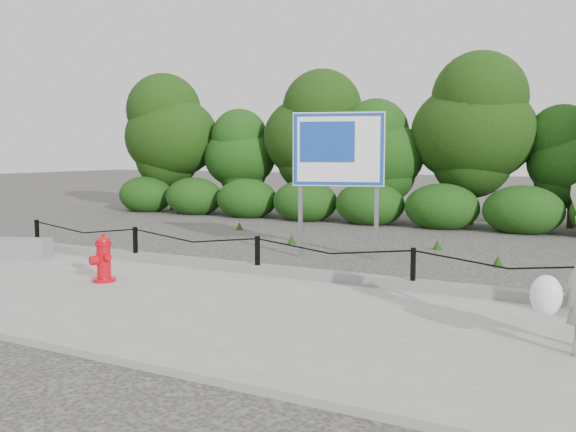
{
  "coord_description": "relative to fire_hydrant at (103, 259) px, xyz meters",
  "views": [
    {
      "loc": [
        4.83,
        -8.14,
        1.99
      ],
      "look_at": [
        0.44,
        0.2,
        1.0
      ],
      "focal_mm": 38.0,
      "sensor_mm": 36.0,
      "label": 1
    }
  ],
  "objects": [
    {
      "name": "ground",
      "position": [
        1.73,
        1.56,
        -0.42
      ],
      "size": [
        90.0,
        90.0,
        0.0
      ],
      "primitive_type": "plane",
      "color": "#2D2B28",
      "rests_on": "ground"
    },
    {
      "name": "treeline",
      "position": [
        2.06,
        10.45,
        2.2
      ],
      "size": [
        20.26,
        3.88,
        5.2
      ],
      "color": "black",
      "rests_on": "ground"
    },
    {
      "name": "curb",
      "position": [
        1.73,
        1.61,
        -0.27
      ],
      "size": [
        14.0,
        0.22,
        0.14
      ],
      "primitive_type": "cube",
      "color": "slate",
      "rests_on": "sidewalk"
    },
    {
      "name": "chain_barrier",
      "position": [
        1.73,
        1.56,
        0.04
      ],
      "size": [
        10.06,
        0.06,
        0.6
      ],
      "color": "black",
      "rests_on": "sidewalk"
    },
    {
      "name": "fire_hydrant",
      "position": [
        0.0,
        0.0,
        0.0
      ],
      "size": [
        0.44,
        0.44,
        0.71
      ],
      "rotation": [
        0.0,
        0.0,
        -0.42
      ],
      "color": "red",
      "rests_on": "sidewalk"
    },
    {
      "name": "concrete_block",
      "position": [
        -2.8,
        0.73,
        -0.16
      ],
      "size": [
        1.2,
        0.76,
        0.36
      ],
      "primitive_type": "cube",
      "rotation": [
        0.0,
        0.0,
        0.35
      ],
      "color": "slate",
      "rests_on": "sidewalk"
    },
    {
      "name": "sidewalk",
      "position": [
        1.73,
        -0.44,
        -0.38
      ],
      "size": [
        14.0,
        4.0,
        0.08
      ],
      "primitive_type": "cube",
      "color": "gray",
      "rests_on": "ground"
    },
    {
      "name": "advertising_sign",
      "position": [
        2.11,
        3.86,
        1.5
      ],
      "size": [
        1.64,
        0.59,
        2.72
      ],
      "rotation": [
        0.0,
        0.0,
        0.3
      ],
      "color": "slate",
      "rests_on": "ground"
    }
  ]
}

